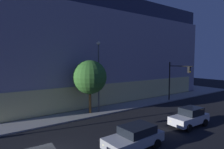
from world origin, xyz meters
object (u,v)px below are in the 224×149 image
Objects in this scene: street_lamp_sidewalk at (99,68)px; car_white at (190,117)px; sidewalk_tree at (90,77)px; car_silver at (135,137)px; traffic_light_far_corner at (176,76)px; modern_building at (79,53)px.

car_white is at bearing -62.39° from street_lamp_sidewalk.
car_silver is at bearing -99.10° from sidewalk_tree.
traffic_light_far_corner is at bearing 26.09° from car_silver.
sidewalk_tree reaches higher than car_white.
car_white is (-1.23, -27.14, -7.00)m from modern_building.
modern_building reaches higher than street_lamp_sidewalk.
sidewalk_tree is at bearing 171.83° from traffic_light_far_corner.
car_white is (-7.87, -7.23, -3.14)m from traffic_light_far_corner.
sidewalk_tree is at bearing 80.90° from car_silver.
car_silver is 1.09× the size of car_white.
car_white is at bearing 2.24° from car_silver.
modern_building is 4.31× the size of street_lamp_sidewalk.
car_silver is (-1.52, -9.51, -3.59)m from sidewalk_tree.
traffic_light_far_corner is (6.64, -19.91, -3.85)m from modern_building.
car_white is (5.96, -9.21, -3.53)m from sidewalk_tree.
sidewalk_tree reaches higher than traffic_light_far_corner.
car_white is at bearing -137.44° from traffic_light_far_corner.
car_silver is 7.49m from car_white.
street_lamp_sidewalk is at bearing 117.61° from car_white.
street_lamp_sidewalk is at bearing -2.87° from sidewalk_tree.
street_lamp_sidewalk is 1.56m from sidewalk_tree.
street_lamp_sidewalk is 10.85m from car_silver.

